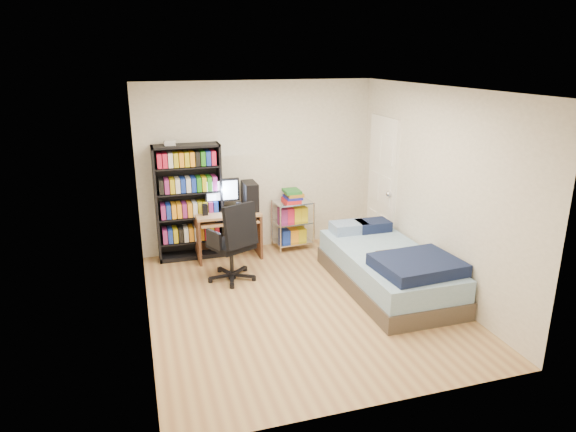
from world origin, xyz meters
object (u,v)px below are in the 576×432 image
object	(u,v)px
media_shelf	(189,201)
bed	(389,268)
office_chair	(234,256)
computer_desk	(233,215)

from	to	relation	value
media_shelf	bed	size ratio (longest dim) A/B	0.80
media_shelf	office_chair	world-z (taller)	media_shelf
media_shelf	computer_desk	size ratio (longest dim) A/B	1.50
bed	media_shelf	bearing A→B (deg)	141.45
bed	computer_desk	bearing A→B (deg)	134.27
office_chair	bed	bearing A→B (deg)	-48.78
media_shelf	office_chair	bearing A→B (deg)	-65.86
media_shelf	computer_desk	world-z (taller)	media_shelf
office_chair	bed	world-z (taller)	office_chair
computer_desk	bed	world-z (taller)	computer_desk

